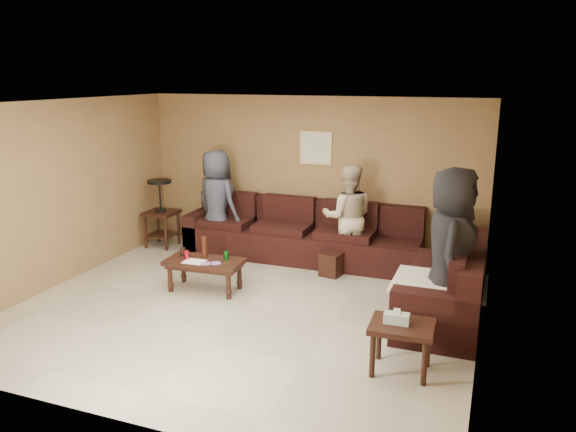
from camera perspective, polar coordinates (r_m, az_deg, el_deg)
The scene contains 10 objects.
room at distance 6.60m, azimuth -4.65°, elevation 4.07°, with size 5.60×5.50×2.50m.
sectional_sofa at distance 8.05m, azimuth 5.45°, elevation -3.91°, with size 4.65×2.90×0.97m.
coffee_table at distance 7.57m, azimuth -8.50°, elevation -4.86°, with size 1.05×0.57×0.71m.
end_table_left at distance 9.58m, azimuth -12.79°, elevation 0.41°, with size 0.50×0.50×1.13m.
side_table_right at distance 5.60m, azimuth 11.41°, elevation -11.36°, with size 0.63×0.52×0.65m.
waste_bin at distance 8.11m, azimuth 4.43°, elevation -4.91°, with size 0.28×0.28×0.34m, color black.
wall_art at distance 8.84m, azimuth 2.84°, elevation 6.92°, with size 0.52×0.04×0.52m.
person_left at distance 9.04m, azimuth -7.24°, elevation 1.42°, with size 0.82×0.53×1.67m, color #333948.
person_middle at distance 8.28m, azimuth 6.10°, elevation -0.11°, with size 0.76×0.59×1.57m, color #BDAC8C.
person_right at distance 6.42m, azimuth 16.20°, elevation -3.44°, with size 0.91×0.59×1.87m, color black.
Camera 1 is at (2.79, -5.87, 2.82)m, focal length 35.00 mm.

